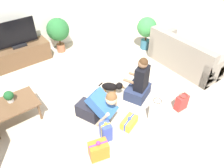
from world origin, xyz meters
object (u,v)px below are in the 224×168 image
(gift_box_a, at_px, (99,150))
(gift_bag_a, at_px, (182,102))
(potted_plant_corner_right, at_px, (147,29))
(gift_box_c, at_px, (129,122))
(person_sitting, at_px, (139,83))
(tv, at_px, (16,35))
(potted_plant_back_right, at_px, (58,30))
(tabletop_plant, at_px, (9,96))
(gift_bag_b, at_px, (156,110))
(tv_console, at_px, (22,55))
(sofa_right, at_px, (185,56))
(gift_box_b, at_px, (106,131))
(coffee_table, at_px, (12,106))
(person_kneeling, at_px, (98,106))
(dog, at_px, (112,87))

(gift_box_a, distance_m, gift_bag_a, 1.88)
(potted_plant_corner_right, relative_size, gift_box_c, 2.33)
(person_sitting, relative_size, gift_bag_a, 2.74)
(tv, height_order, potted_plant_back_right, tv)
(potted_plant_back_right, distance_m, gift_box_a, 3.51)
(potted_plant_corner_right, distance_m, tabletop_plant, 3.77)
(tv, height_order, gift_bag_b, tv)
(tv_console, bearing_deg, sofa_right, -39.17)
(gift_bag_a, relative_size, gift_bag_b, 0.75)
(tv_console, bearing_deg, tv, -75.96)
(potted_plant_back_right, bearing_deg, gift_box_b, -103.09)
(sofa_right, bearing_deg, tv_console, 50.83)
(tabletop_plant, bearing_deg, potted_plant_back_right, 43.69)
(tv_console, distance_m, gift_bag_b, 3.59)
(gift_bag_b, bearing_deg, tabletop_plant, 142.28)
(gift_box_b, relative_size, gift_bag_a, 1.16)
(coffee_table, bearing_deg, person_kneeling, -36.80)
(sofa_right, xyz_separation_m, coffee_table, (-3.91, 0.71, 0.07))
(coffee_table, bearing_deg, tv_console, 66.82)
(gift_box_a, bearing_deg, gift_box_b, 36.04)
(dog, distance_m, gift_box_b, 1.14)
(potted_plant_back_right, xyz_separation_m, gift_bag_b, (0.27, -3.30, -0.39))
(person_sitting, bearing_deg, gift_box_b, -2.08)
(gift_box_a, relative_size, gift_bag_b, 0.79)
(potted_plant_back_right, xyz_separation_m, dog, (0.04, -2.27, -0.41))
(sofa_right, height_order, person_kneeling, sofa_right)
(coffee_table, height_order, gift_bag_b, gift_bag_b)
(potted_plant_corner_right, distance_m, gift_box_c, 2.92)
(person_kneeling, bearing_deg, potted_plant_corner_right, 6.95)
(tv_console, distance_m, tabletop_plant, 1.94)
(gift_bag_a, bearing_deg, tv_console, 118.53)
(tv, xyz_separation_m, dog, (1.07, -2.32, -0.56))
(person_sitting, height_order, gift_box_b, person_sitting)
(potted_plant_back_right, relative_size, person_kneeling, 1.12)
(sofa_right, height_order, gift_box_b, sofa_right)
(dog, height_order, gift_box_a, gift_box_a)
(tv_console, distance_m, gift_box_a, 3.38)
(sofa_right, xyz_separation_m, person_sitting, (-1.65, -0.16, 0.05))
(gift_box_b, relative_size, gift_bag_b, 0.87)
(person_sitting, bearing_deg, tv, -85.20)
(potted_plant_back_right, xyz_separation_m, tabletop_plant, (-1.79, -1.71, -0.08))
(sofa_right, xyz_separation_m, gift_bag_b, (-1.83, -0.81, -0.07))
(tv_console, xyz_separation_m, potted_plant_corner_right, (2.98, -1.32, 0.34))
(sofa_right, xyz_separation_m, gift_box_c, (-2.32, -0.64, -0.21))
(tv_console, bearing_deg, person_sitting, -61.44)
(sofa_right, relative_size, person_sitting, 1.85)
(tv, height_order, gift_box_b, tv)
(potted_plant_corner_right, relative_size, dog, 2.19)
(person_kneeling, distance_m, person_sitting, 1.04)
(sofa_right, relative_size, person_kneeling, 2.12)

